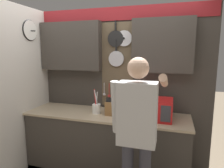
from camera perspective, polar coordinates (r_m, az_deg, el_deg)
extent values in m
cube|color=#38332D|center=(3.01, -1.69, -16.82)|extent=(2.25, 0.63, 0.86)
cube|color=tan|center=(2.84, -1.73, -8.74)|extent=(2.28, 0.66, 0.03)
cube|color=#38332D|center=(3.07, 0.24, -1.28)|extent=(2.85, 0.04, 2.38)
cube|color=maroon|center=(3.04, 0.08, 19.39)|extent=(2.81, 0.02, 0.19)
cube|color=#38332D|center=(3.17, -11.66, 10.49)|extent=(0.96, 0.16, 0.72)
cube|color=#38332D|center=(2.79, 14.17, 10.58)|extent=(0.81, 0.16, 0.72)
cube|color=brown|center=(2.98, 1.53, 5.38)|extent=(0.48, 0.01, 1.24)
cylinder|color=black|center=(2.96, 1.03, 12.78)|extent=(0.24, 0.02, 0.24)
cube|color=black|center=(2.97, 1.01, 16.38)|extent=(0.02, 0.02, 0.14)
cylinder|color=#B7B7BC|center=(2.95, 1.21, 7.23)|extent=(0.23, 0.02, 0.23)
cube|color=black|center=(2.94, 1.19, 11.06)|extent=(0.02, 0.02, 0.17)
cylinder|color=silver|center=(2.92, 3.49, 12.90)|extent=(0.23, 0.01, 0.23)
sphere|color=black|center=(2.91, 3.40, 12.92)|extent=(0.03, 0.03, 0.03)
cylinder|color=silver|center=(3.06, -2.25, -1.20)|extent=(0.01, 0.01, 0.17)
ellipsoid|color=silver|center=(3.08, -2.24, -2.97)|extent=(0.05, 0.01, 0.04)
cylinder|color=red|center=(3.03, -0.82, -1.46)|extent=(0.01, 0.01, 0.18)
ellipsoid|color=red|center=(3.05, -0.82, -3.42)|extent=(0.05, 0.01, 0.04)
cylinder|color=silver|center=(3.01, 0.63, -1.71)|extent=(0.01, 0.01, 0.20)
ellipsoid|color=silver|center=(3.04, 0.63, -3.91)|extent=(0.06, 0.01, 0.05)
cylinder|color=silver|center=(2.99, 2.11, -1.98)|extent=(0.01, 0.01, 0.22)
ellipsoid|color=silver|center=(3.02, 2.09, -4.34)|extent=(0.05, 0.01, 0.05)
cylinder|color=black|center=(2.97, 3.61, -1.55)|extent=(0.01, 0.01, 0.17)
ellipsoid|color=black|center=(2.99, 3.59, -3.36)|extent=(0.04, 0.01, 0.04)
cylinder|color=silver|center=(2.95, 5.12, -1.92)|extent=(0.01, 0.01, 0.20)
ellipsoid|color=silver|center=(2.98, 5.09, -4.01)|extent=(0.04, 0.01, 0.04)
cube|color=silver|center=(3.02, -25.61, -2.38)|extent=(0.04, 1.60, 2.38)
cylinder|color=white|center=(3.20, -22.35, 14.01)|extent=(0.02, 0.28, 0.28)
torus|color=black|center=(3.21, -22.41, 14.00)|extent=(0.02, 0.30, 0.30)
cube|color=black|center=(3.23, -21.63, 13.93)|extent=(0.01, 0.10, 0.02)
cube|color=red|center=(2.65, 11.17, -6.90)|extent=(0.53, 0.35, 0.27)
cube|color=black|center=(2.49, 9.40, -7.91)|extent=(0.29, 0.01, 0.17)
cube|color=#333338|center=(2.47, 15.06, -8.24)|extent=(0.12, 0.01, 0.20)
cube|color=brown|center=(2.77, -0.52, -6.87)|extent=(0.11, 0.15, 0.19)
cylinder|color=black|center=(2.72, -1.50, -4.41)|extent=(0.02, 0.03, 0.07)
cylinder|color=black|center=(2.71, -1.25, -4.63)|extent=(0.02, 0.02, 0.05)
cylinder|color=black|center=(2.71, -0.99, -4.54)|extent=(0.02, 0.03, 0.06)
cylinder|color=black|center=(2.71, -0.74, -4.50)|extent=(0.02, 0.03, 0.07)
cylinder|color=black|center=(2.70, -0.49, -4.59)|extent=(0.02, 0.02, 0.06)
cylinder|color=black|center=(2.70, -0.23, -4.68)|extent=(0.02, 0.03, 0.05)
cylinder|color=black|center=(2.70, 0.03, -4.69)|extent=(0.02, 0.02, 0.05)
cylinder|color=white|center=(2.84, -4.48, -7.04)|extent=(0.12, 0.12, 0.13)
cylinder|color=silver|center=(2.81, -4.53, -4.54)|extent=(0.05, 0.04, 0.28)
cylinder|color=tan|center=(2.85, -4.34, -5.31)|extent=(0.04, 0.02, 0.19)
cylinder|color=silver|center=(2.85, -4.63, -5.39)|extent=(0.04, 0.03, 0.18)
cylinder|color=silver|center=(2.81, -4.39, -4.78)|extent=(0.04, 0.03, 0.26)
cylinder|color=red|center=(2.81, -4.78, -4.43)|extent=(0.07, 0.07, 0.29)
cube|color=#BCBCBC|center=(2.00, 7.23, -8.34)|extent=(0.38, 0.22, 0.63)
sphere|color=#DBAD8E|center=(1.92, 7.50, 4.55)|extent=(0.21, 0.21, 0.21)
cylinder|color=#BCBCBC|center=(2.06, 1.00, -6.66)|extent=(0.08, 0.16, 0.56)
cylinder|color=#DBAD8E|center=(2.18, 14.59, 0.80)|extent=(0.08, 0.56, 0.22)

